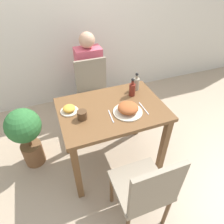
{
  "coord_description": "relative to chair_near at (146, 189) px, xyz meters",
  "views": [
    {
      "loc": [
        -0.52,
        -1.39,
        1.93
      ],
      "look_at": [
        0.0,
        0.0,
        0.72
      ],
      "focal_mm": 32.0,
      "sensor_mm": 36.0,
      "label": 1
    }
  ],
  "objects": [
    {
      "name": "chair_near",
      "position": [
        0.0,
        0.0,
        0.0
      ],
      "size": [
        0.42,
        0.42,
        0.91
      ],
      "rotation": [
        0.0,
        0.0,
        3.14
      ],
      "color": "gray",
      "rests_on": "ground_plane"
    },
    {
      "name": "sauce_bottle",
      "position": [
        0.27,
        0.86,
        0.33
      ],
      "size": [
        0.06,
        0.06,
        0.2
      ],
      "color": "maroon",
      "rests_on": "dining_table"
    },
    {
      "name": "potted_plant_left",
      "position": [
        -0.84,
        1.02,
        -0.05
      ],
      "size": [
        0.36,
        0.36,
        0.74
      ],
      "color": "brown",
      "rests_on": "ground_plane"
    },
    {
      "name": "drink_cup",
      "position": [
        -0.3,
        0.68,
        0.3
      ],
      "size": [
        0.09,
        0.09,
        0.08
      ],
      "color": "#4C331E",
      "rests_on": "dining_table"
    },
    {
      "name": "side_plate",
      "position": [
        -0.39,
        0.81,
        0.28
      ],
      "size": [
        0.16,
        0.16,
        0.06
      ],
      "color": "beige",
      "rests_on": "dining_table"
    },
    {
      "name": "dining_table",
      "position": [
        0.0,
        0.73,
        0.12
      ],
      "size": [
        1.0,
        0.71,
        0.77
      ],
      "color": "brown",
      "rests_on": "ground_plane"
    },
    {
      "name": "ground_plane",
      "position": [
        0.0,
        0.73,
        -0.52
      ],
      "size": [
        16.0,
        16.0,
        0.0
      ],
      "primitive_type": "plane",
      "color": "tan"
    },
    {
      "name": "wall_back",
      "position": [
        0.0,
        2.18,
        0.78
      ],
      "size": [
        8.0,
        0.05,
        2.6
      ],
      "color": "beige",
      "rests_on": "ground_plane"
    },
    {
      "name": "fork_utensil",
      "position": [
        -0.05,
        0.61,
        0.26
      ],
      "size": [
        0.03,
        0.18,
        0.0
      ],
      "rotation": [
        0.0,
        0.0,
        1.48
      ],
      "color": "silver",
      "rests_on": "dining_table"
    },
    {
      "name": "chair_far",
      "position": [
        0.02,
        1.43,
        0.0
      ],
      "size": [
        0.42,
        0.42,
        0.91
      ],
      "color": "gray",
      "rests_on": "ground_plane"
    },
    {
      "name": "condiment_bottle",
      "position": [
        0.35,
        0.94,
        0.33
      ],
      "size": [
        0.06,
        0.06,
        0.2
      ],
      "color": "gray",
      "rests_on": "dining_table"
    },
    {
      "name": "food_plate",
      "position": [
        0.11,
        0.61,
        0.3
      ],
      "size": [
        0.27,
        0.27,
        0.09
      ],
      "color": "beige",
      "rests_on": "dining_table"
    },
    {
      "name": "spoon_utensil",
      "position": [
        0.28,
        0.61,
        0.26
      ],
      "size": [
        0.01,
        0.19,
        0.0
      ],
      "rotation": [
        0.0,
        0.0,
        1.56
      ],
      "color": "silver",
      "rests_on": "dining_table"
    },
    {
      "name": "person_figure",
      "position": [
        0.06,
        1.76,
        0.06
      ],
      "size": [
        0.34,
        0.22,
        1.17
      ],
      "color": "#2D3347",
      "rests_on": "ground_plane"
    }
  ]
}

